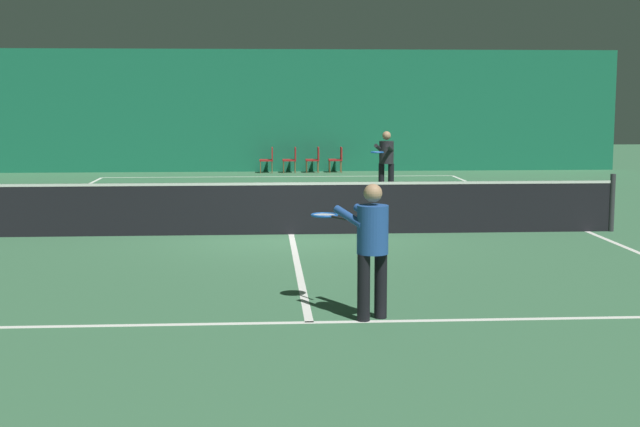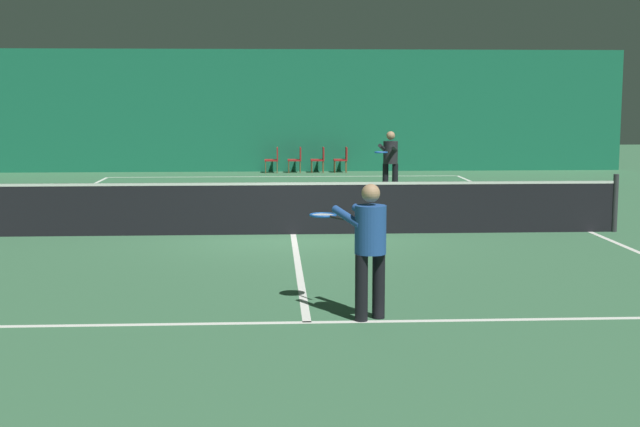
% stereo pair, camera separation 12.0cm
% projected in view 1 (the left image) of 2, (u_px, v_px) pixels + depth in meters
% --- Properties ---
extents(ground_plane, '(60.00, 60.00, 0.00)m').
position_uv_depth(ground_plane, '(291.00, 234.00, 16.17)').
color(ground_plane, '#3D704C').
extents(backdrop_curtain, '(23.00, 0.12, 4.05)m').
position_uv_depth(backdrop_curtain, '(278.00, 111.00, 29.68)').
color(backdrop_curtain, '#196B4C').
rests_on(backdrop_curtain, ground).
extents(court_line_baseline_far, '(11.00, 0.10, 0.00)m').
position_uv_depth(court_line_baseline_far, '(279.00, 177.00, 27.95)').
color(court_line_baseline_far, white).
rests_on(court_line_baseline_far, ground).
extents(court_line_service_far, '(8.25, 0.10, 0.00)m').
position_uv_depth(court_line_service_far, '(283.00, 196.00, 22.51)').
color(court_line_service_far, white).
rests_on(court_line_service_far, ground).
extents(court_line_service_near, '(8.25, 0.10, 0.00)m').
position_uv_depth(court_line_service_near, '(309.00, 322.00, 9.84)').
color(court_line_service_near, white).
rests_on(court_line_service_near, ground).
extents(court_line_sideline_right, '(0.10, 23.80, 0.00)m').
position_uv_depth(court_line_sideline_right, '(587.00, 231.00, 16.52)').
color(court_line_sideline_right, white).
rests_on(court_line_sideline_right, ground).
extents(court_line_centre, '(0.10, 12.80, 0.00)m').
position_uv_depth(court_line_centre, '(291.00, 234.00, 16.17)').
color(court_line_centre, white).
rests_on(court_line_centre, ground).
extents(tennis_net, '(12.00, 0.10, 1.07)m').
position_uv_depth(tennis_net, '(291.00, 207.00, 16.11)').
color(tennis_net, black).
rests_on(tennis_net, ground).
extents(player_near, '(0.95, 1.28, 1.53)m').
position_uv_depth(player_near, '(370.00, 240.00, 9.91)').
color(player_near, black).
rests_on(player_near, ground).
extents(player_far, '(0.81, 1.36, 1.62)m').
position_uv_depth(player_far, '(386.00, 158.00, 22.67)').
color(player_far, black).
rests_on(player_far, ground).
extents(courtside_chair_0, '(0.44, 0.44, 0.84)m').
position_uv_depth(courtside_chair_0, '(269.00, 158.00, 29.31)').
color(courtside_chair_0, brown).
rests_on(courtside_chair_0, ground).
extents(courtside_chair_1, '(0.44, 0.44, 0.84)m').
position_uv_depth(courtside_chair_1, '(292.00, 158.00, 29.36)').
color(courtside_chair_1, brown).
rests_on(courtside_chair_1, ground).
extents(courtside_chair_2, '(0.44, 0.44, 0.84)m').
position_uv_depth(courtside_chair_2, '(315.00, 158.00, 29.41)').
color(courtside_chair_2, brown).
rests_on(courtside_chair_2, ground).
extents(courtside_chair_3, '(0.44, 0.44, 0.84)m').
position_uv_depth(courtside_chair_3, '(337.00, 158.00, 29.46)').
color(courtside_chair_3, brown).
rests_on(courtside_chair_3, ground).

